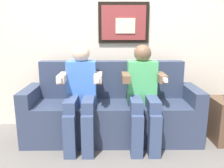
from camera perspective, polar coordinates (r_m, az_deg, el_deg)
ground_plane at (r=2.62m, az=0.04°, el=-15.88°), size 5.73×5.73×0.00m
back_wall_assembly at (r=3.05m, az=-0.05°, el=13.76°), size 4.41×0.10×2.60m
couch at (r=2.78m, az=-0.04°, el=-6.96°), size 2.01×0.58×0.90m
person_on_left at (r=2.55m, az=-7.61°, el=-2.03°), size 0.46×0.56×1.11m
person_on_right at (r=2.56m, az=7.59°, el=-2.00°), size 0.46×0.56×1.11m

